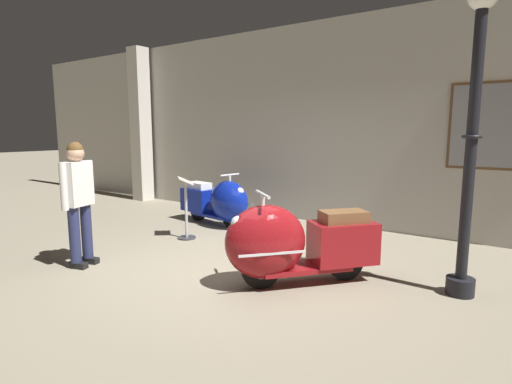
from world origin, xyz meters
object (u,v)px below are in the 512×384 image
at_px(visitor_0, 78,195).
at_px(scooter_0, 219,202).
at_px(scooter_1, 290,243).
at_px(lamppost, 472,135).
at_px(info_stanchion, 186,213).

bearing_deg(visitor_0, scooter_0, 73.79).
bearing_deg(visitor_0, scooter_1, 4.62).
relative_size(scooter_0, lamppost, 0.52).
distance_m(scooter_0, visitor_0, 2.70).
bearing_deg(visitor_0, info_stanchion, 68.60).
bearing_deg(scooter_1, visitor_0, -29.07).
bearing_deg(scooter_1, scooter_0, -84.86).
xyz_separation_m(scooter_1, visitor_0, (-2.47, -0.93, 0.42)).
height_order(visitor_0, info_stanchion, visitor_0).
height_order(scooter_1, lamppost, lamppost).
bearing_deg(info_stanchion, visitor_0, -95.40).
bearing_deg(info_stanchion, lamppost, 0.45).
xyz_separation_m(scooter_1, info_stanchion, (-2.31, 0.76, -0.07)).
relative_size(scooter_1, visitor_0, 1.04).
xyz_separation_m(scooter_0, visitor_0, (-0.01, -2.66, 0.47)).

